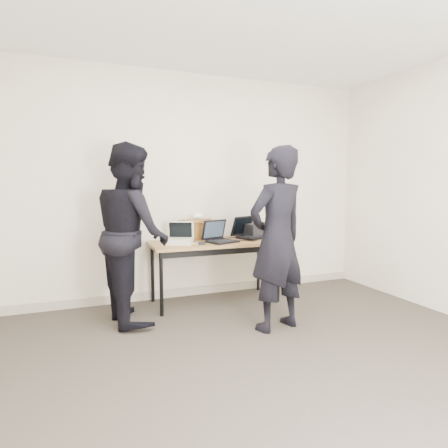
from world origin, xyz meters
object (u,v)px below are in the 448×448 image
person_typist (277,239)px  laptop_beige (179,239)px  leather_satchel (195,229)px  equipment_box (257,230)px  desk (216,246)px  laptop_right (249,233)px  laptop_center (219,237)px  person_observer (132,233)px

person_typist → laptop_beige: bearing=-69.5°
leather_satchel → equipment_box: (0.81, -0.04, -0.05)m
desk → leather_satchel: size_ratio=3.97×
laptop_right → equipment_box: 0.15m
desk → person_typist: bearing=-74.3°
equipment_box → laptop_center: bearing=-157.8°
laptop_right → person_typist: 1.14m
laptop_beige → laptop_center: 0.46m
equipment_box → person_observer: bearing=-165.4°
laptop_right → person_typist: person_typist is taller
desk → leather_satchel: leather_satchel is taller
desk → laptop_center: size_ratio=3.68×
leather_satchel → person_observer: size_ratio=0.21×
laptop_right → equipment_box: (0.14, 0.06, 0.02)m
desk → person_typist: person_typist is taller
desk → laptop_beige: laptop_beige is taller
desk → laptop_center: bearing=-62.5°
desk → equipment_box: size_ratio=5.31×
desk → laptop_right: bearing=16.0°
desk → person_typist: (0.26, -0.98, 0.21)m
desk → person_observer: person_observer is taller
laptop_beige → laptop_right: laptop_right is taller
person_typist → person_observer: 1.45m
laptop_beige → laptop_right: 0.93m
equipment_box → laptop_beige: bearing=-170.2°
desk → laptop_beige: (-0.43, 0.01, 0.11)m
desk → person_typist: size_ratio=0.87×
person_observer → laptop_center: bearing=-87.0°
leather_satchel → equipment_box: leather_satchel is taller
leather_satchel → desk: bearing=-59.2°
laptop_right → person_observer: (-1.47, -0.36, 0.11)m
laptop_beige → laptop_right: (0.92, 0.13, 0.01)m
laptop_center → laptop_right: laptop_right is taller
person_observer → desk: bearing=-83.7°
laptop_right → equipment_box: size_ratio=1.68×
leather_satchel → person_typist: (0.44, -1.20, 0.02)m
laptop_beige → leather_satchel: bearing=64.1°
laptop_right → person_observer: 1.52m
laptop_beige → person_observer: (-0.55, -0.24, 0.12)m
equipment_box → laptop_right: bearing=-157.8°
laptop_center → person_typist: 0.96m
leather_satchel → person_observer: person_observer is taller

